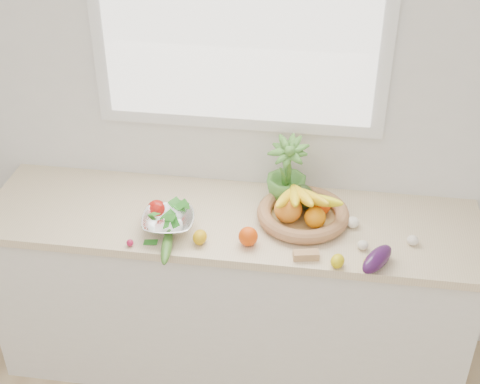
# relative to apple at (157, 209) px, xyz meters

# --- Properties ---
(back_wall) EXTENTS (4.50, 0.02, 2.70)m
(back_wall) POSITION_rel_apple_xyz_m (0.32, 0.35, 0.41)
(back_wall) COLOR white
(back_wall) RESTS_ON ground
(counter_cabinet) EXTENTS (2.20, 0.58, 0.86)m
(counter_cabinet) POSITION_rel_apple_xyz_m (0.32, 0.05, -0.51)
(counter_cabinet) COLOR silver
(counter_cabinet) RESTS_ON ground
(countertop) EXTENTS (2.24, 0.62, 0.04)m
(countertop) POSITION_rel_apple_xyz_m (0.32, 0.05, -0.06)
(countertop) COLOR beige
(countertop) RESTS_ON counter_cabinet
(window_frame) EXTENTS (1.30, 0.03, 1.10)m
(window_frame) POSITION_rel_apple_xyz_m (0.32, 0.34, 0.81)
(window_frame) COLOR white
(window_frame) RESTS_ON back_wall
(window_pane) EXTENTS (1.18, 0.01, 0.98)m
(window_pane) POSITION_rel_apple_xyz_m (0.32, 0.32, 0.81)
(window_pane) COLOR white
(window_pane) RESTS_ON window_frame
(orange_loose) EXTENTS (0.10, 0.10, 0.08)m
(orange_loose) POSITION_rel_apple_xyz_m (0.43, -0.14, -0.00)
(orange_loose) COLOR #DE4407
(orange_loose) RESTS_ON countertop
(lemon_a) EXTENTS (0.07, 0.08, 0.06)m
(lemon_a) POSITION_rel_apple_xyz_m (0.23, -0.16, -0.01)
(lemon_a) COLOR #D29B0B
(lemon_a) RESTS_ON countertop
(lemon_b) EXTENTS (0.08, 0.08, 0.06)m
(lemon_b) POSITION_rel_apple_xyz_m (0.81, -0.23, -0.02)
(lemon_b) COLOR #CFB80B
(lemon_b) RESTS_ON countertop
(lemon_c) EXTENTS (0.07, 0.08, 0.06)m
(lemon_c) POSITION_rel_apple_xyz_m (0.94, -0.23, -0.02)
(lemon_c) COLOR #E4AF0C
(lemon_c) RESTS_ON countertop
(apple) EXTENTS (0.10, 0.10, 0.09)m
(apple) POSITION_rel_apple_xyz_m (0.00, 0.00, 0.00)
(apple) COLOR #B4150E
(apple) RESTS_ON countertop
(ginger) EXTENTS (0.11, 0.06, 0.03)m
(ginger) POSITION_rel_apple_xyz_m (0.68, -0.19, -0.03)
(ginger) COLOR tan
(ginger) RESTS_ON countertop
(garlic_a) EXTENTS (0.06, 0.06, 0.04)m
(garlic_a) POSITION_rel_apple_xyz_m (1.12, -0.03, -0.02)
(garlic_a) COLOR silver
(garlic_a) RESTS_ON countertop
(garlic_b) EXTENTS (0.08, 0.08, 0.05)m
(garlic_b) POSITION_rel_apple_xyz_m (0.87, 0.05, -0.02)
(garlic_b) COLOR white
(garlic_b) RESTS_ON countertop
(garlic_c) EXTENTS (0.05, 0.05, 0.04)m
(garlic_c) POSITION_rel_apple_xyz_m (0.91, -0.10, -0.02)
(garlic_c) COLOR beige
(garlic_c) RESTS_ON countertop
(eggplant) EXTENTS (0.17, 0.21, 0.08)m
(eggplant) POSITION_rel_apple_xyz_m (0.96, -0.21, -0.00)
(eggplant) COLOR #33103D
(eggplant) RESTS_ON countertop
(cucumber) EXTENTS (0.08, 0.24, 0.04)m
(cucumber) POSITION_rel_apple_xyz_m (0.10, -0.23, -0.02)
(cucumber) COLOR #325F1B
(cucumber) RESTS_ON countertop
(radish) EXTENTS (0.04, 0.04, 0.03)m
(radish) POSITION_rel_apple_xyz_m (-0.06, -0.22, -0.03)
(radish) COLOR #B3163F
(radish) RESTS_ON countertop
(potted_herb) EXTENTS (0.23, 0.23, 0.33)m
(potted_herb) POSITION_rel_apple_xyz_m (0.56, 0.21, 0.12)
(potted_herb) COLOR #437C2D
(potted_herb) RESTS_ON countertop
(fruit_basket) EXTENTS (0.54, 0.54, 0.20)m
(fruit_basket) POSITION_rel_apple_xyz_m (0.64, 0.07, 0.01)
(fruit_basket) COLOR tan
(fruit_basket) RESTS_ON countertop
(colander_with_spinach) EXTENTS (0.25, 0.25, 0.12)m
(colander_with_spinach) POSITION_rel_apple_xyz_m (0.08, -0.09, 0.02)
(colander_with_spinach) COLOR silver
(colander_with_spinach) RESTS_ON countertop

